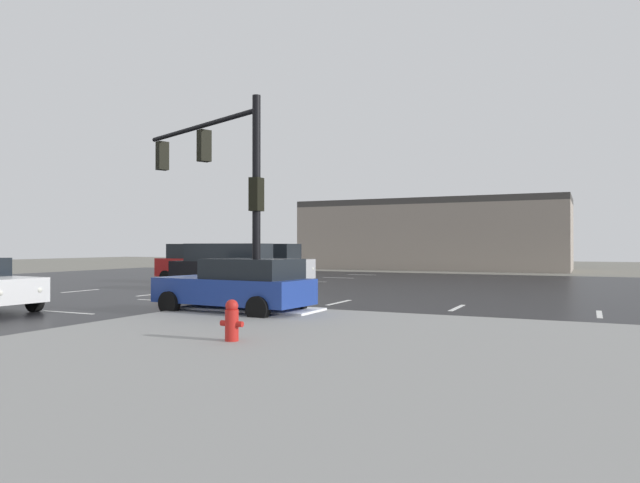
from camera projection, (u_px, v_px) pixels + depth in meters
name	position (u px, v px, depth m)	size (l,w,h in m)	color
ground_plane	(195.00, 297.00, 22.32)	(120.00, 120.00, 0.00)	slate
road_asphalt	(195.00, 296.00, 22.32)	(44.00, 44.00, 0.02)	black
sidewalk_corner	(413.00, 418.00, 6.38)	(18.00, 18.00, 0.14)	gray
snow_strip_curbside	(251.00, 308.00, 16.59)	(4.00, 1.60, 0.06)	white
lane_markings	(199.00, 300.00, 20.56)	(36.15, 36.15, 0.01)	silver
traffic_signal_mast	(222.00, 172.00, 16.89)	(5.65, 2.54, 5.87)	black
fire_hydrant	(232.00, 320.00, 11.12)	(0.48, 0.26, 0.79)	red
strip_building_background	(433.00, 235.00, 48.79)	(21.48, 8.00, 5.72)	gray
suv_red	(203.00, 262.00, 30.09)	(4.91, 2.36, 2.03)	#B21919
suv_silver	(263.00, 263.00, 28.63)	(4.94, 2.45, 2.03)	#B7BABF
suv_black	(229.00, 266.00, 24.87)	(4.88, 2.27, 2.03)	black
sedan_blue	(238.00, 285.00, 16.26)	(4.65, 2.33, 1.58)	navy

